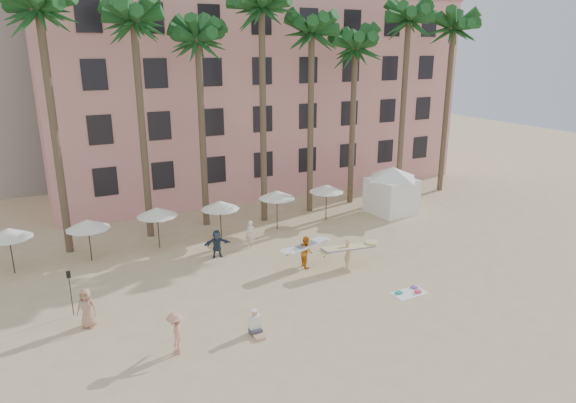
# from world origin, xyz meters

# --- Properties ---
(ground) EXTENTS (120.00, 120.00, 0.00)m
(ground) POSITION_xyz_m (0.00, 0.00, 0.00)
(ground) COLOR #D1B789
(ground) RESTS_ON ground
(pink_hotel) EXTENTS (35.00, 14.00, 16.00)m
(pink_hotel) POSITION_xyz_m (7.00, 26.00, 8.00)
(pink_hotel) COLOR #E69B8C
(pink_hotel) RESTS_ON ground
(palm_row) EXTENTS (44.40, 5.40, 16.30)m
(palm_row) POSITION_xyz_m (0.51, 15.00, 12.97)
(palm_row) COLOR brown
(palm_row) RESTS_ON ground
(umbrella_row) EXTENTS (22.50, 2.70, 2.73)m
(umbrella_row) POSITION_xyz_m (-3.00, 12.50, 2.33)
(umbrella_row) COLOR #332B23
(umbrella_row) RESTS_ON ground
(cabana) EXTENTS (4.89, 4.89, 3.50)m
(cabana) POSITION_xyz_m (12.19, 11.81, 2.07)
(cabana) COLOR white
(cabana) RESTS_ON ground
(beach_towel) EXTENTS (1.83, 1.06, 0.14)m
(beach_towel) POSITION_xyz_m (4.78, 0.76, 0.03)
(beach_towel) COLOR white
(beach_towel) RESTS_ON ground
(carrier_yellow) EXTENTS (3.29, 0.87, 1.68)m
(carrier_yellow) POSITION_xyz_m (3.78, 4.87, 0.96)
(carrier_yellow) COLOR #E1B27F
(carrier_yellow) RESTS_ON ground
(carrier_white) EXTENTS (2.88, 1.36, 1.80)m
(carrier_white) POSITION_xyz_m (1.71, 6.03, 0.96)
(carrier_white) COLOR orange
(carrier_white) RESTS_ON ground
(beachgoers) EXTENTS (11.03, 10.32, 1.82)m
(beachgoers) POSITION_xyz_m (-5.52, 5.49, 0.88)
(beachgoers) COLOR silver
(beachgoers) RESTS_ON ground
(paddle) EXTENTS (0.18, 0.04, 2.23)m
(paddle) POSITION_xyz_m (-10.57, 6.07, 1.41)
(paddle) COLOR black
(paddle) RESTS_ON ground
(seated_man) EXTENTS (0.49, 0.86, 1.12)m
(seated_man) POSITION_xyz_m (-3.71, 0.71, 0.39)
(seated_man) COLOR #3F3F4C
(seated_man) RESTS_ON ground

